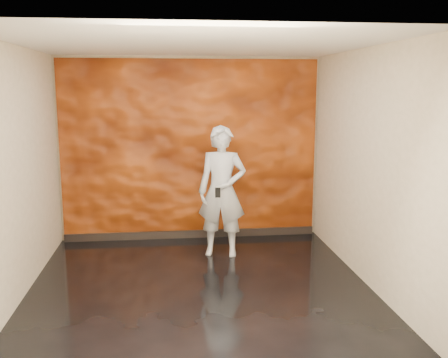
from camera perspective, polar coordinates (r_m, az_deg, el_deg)
room at (r=5.74m, az=-2.92°, el=1.05°), size 4.02×4.02×2.81m
feature_wall at (r=7.68m, az=-3.85°, el=3.28°), size 3.90×0.06×2.75m
baseboard at (r=7.92m, az=-3.72°, el=-6.28°), size 3.90×0.04×0.12m
man at (r=6.93m, az=-0.23°, el=-1.42°), size 0.74×0.57×1.82m
phone at (r=6.67m, az=-0.72°, el=-1.57°), size 0.07×0.02×0.13m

